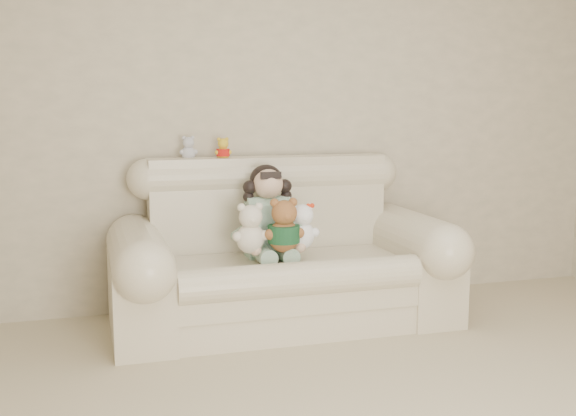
{
  "coord_description": "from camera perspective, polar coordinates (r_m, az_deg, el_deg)",
  "views": [
    {
      "loc": [
        -1.46,
        -2.02,
        1.37
      ],
      "look_at": [
        -0.3,
        1.9,
        0.75
      ],
      "focal_mm": 43.0,
      "sensor_mm": 36.0,
      "label": 1
    }
  ],
  "objects": [
    {
      "name": "brown_teddy",
      "position": [
        4.06,
        -0.35,
        -1.02
      ],
      "size": [
        0.25,
        0.2,
        0.38
      ],
      "primitive_type": null,
      "rotation": [
        0.0,
        0.0,
        0.06
      ],
      "color": "brown",
      "rests_on": "sofa"
    },
    {
      "name": "seated_child",
      "position": [
        4.29,
        -1.67,
        -0.19
      ],
      "size": [
        0.36,
        0.44,
        0.59
      ],
      "primitive_type": null,
      "rotation": [
        0.0,
        0.0,
        0.03
      ],
      "color": "#357A4E",
      "rests_on": "sofa"
    },
    {
      "name": "sofa",
      "position": [
        4.27,
        -0.38,
        -2.93
      ],
      "size": [
        2.1,
        0.95,
        1.03
      ],
      "primitive_type": null,
      "color": "#C0B59B",
      "rests_on": "floor"
    },
    {
      "name": "cream_teddy",
      "position": [
        4.04,
        -3.14,
        -1.29
      ],
      "size": [
        0.26,
        0.22,
        0.35
      ],
      "primitive_type": null,
      "rotation": [
        0.0,
        0.0,
        0.24
      ],
      "color": "white",
      "rests_on": "sofa"
    },
    {
      "name": "wall_back",
      "position": [
        4.75,
        1.46,
        7.78
      ],
      "size": [
        4.5,
        0.0,
        4.5
      ],
      "primitive_type": "plane",
      "rotation": [
        1.57,
        0.0,
        0.0
      ],
      "color": "tan",
      "rests_on": "ground"
    },
    {
      "name": "yellow_mini_bear",
      "position": [
        4.46,
        -5.4,
        5.07
      ],
      "size": [
        0.12,
        0.1,
        0.17
      ],
      "primitive_type": null,
      "rotation": [
        0.0,
        0.0,
        -0.18
      ],
      "color": "yellow",
      "rests_on": "sofa"
    },
    {
      "name": "white_cat",
      "position": [
        4.15,
        1.16,
        -1.13
      ],
      "size": [
        0.26,
        0.24,
        0.33
      ],
      "primitive_type": null,
      "rotation": [
        0.0,
        0.0,
        0.42
      ],
      "color": "white",
      "rests_on": "sofa"
    },
    {
      "name": "grey_mini_plush",
      "position": [
        4.46,
        -8.25,
        5.1
      ],
      "size": [
        0.12,
        0.1,
        0.18
      ],
      "primitive_type": null,
      "rotation": [
        0.0,
        0.0,
        0.08
      ],
      "color": "silver",
      "rests_on": "sofa"
    }
  ]
}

